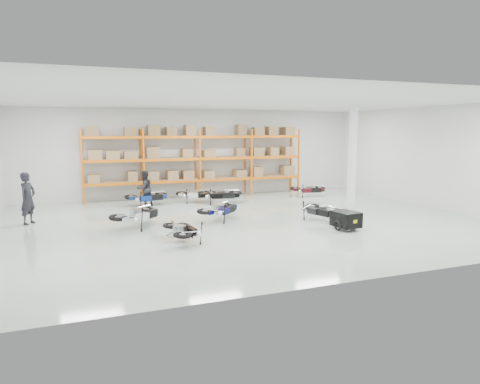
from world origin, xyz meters
name	(u,v)px	position (x,y,z in m)	size (l,w,h in m)	color
room	(243,162)	(0.00, 0.00, 2.25)	(18.00, 18.00, 18.00)	#B0C4B3
pallet_rack	(198,154)	(0.00, 6.45, 2.26)	(11.28, 0.98, 3.62)	orange
structural_column	(352,158)	(5.20, 0.50, 2.25)	(0.25, 0.25, 4.50)	white
moto_blue_centre	(220,206)	(-0.73, 0.50, 0.54)	(0.79, 1.78, 1.09)	#080749
moto_silver_left	(138,211)	(-3.83, 0.37, 0.59)	(0.85, 1.92, 1.18)	silver
moto_black_far_left	(183,227)	(-2.82, -2.25, 0.49)	(0.72, 1.61, 0.98)	black
moto_touring_right	(322,207)	(2.87, -0.96, 0.52)	(0.76, 1.72, 1.05)	black
trailer	(346,219)	(2.87, -2.55, 0.37)	(0.83, 1.54, 0.63)	black
moto_back_a	(148,194)	(-2.85, 4.73, 0.53)	(0.77, 1.73, 1.06)	navy
moto_back_b	(196,192)	(-0.52, 4.87, 0.51)	(0.74, 1.67, 1.02)	silver
moto_back_c	(220,192)	(0.45, 4.13, 0.56)	(0.81, 1.82, 1.11)	black
moto_back_d	(309,187)	(5.45, 4.55, 0.49)	(0.72, 1.61, 0.99)	#410D13
person_left	(28,198)	(-7.54, 2.37, 0.96)	(0.70, 0.46, 1.92)	black
person_back	(145,189)	(-2.99, 4.69, 0.81)	(0.79, 0.61, 1.62)	black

